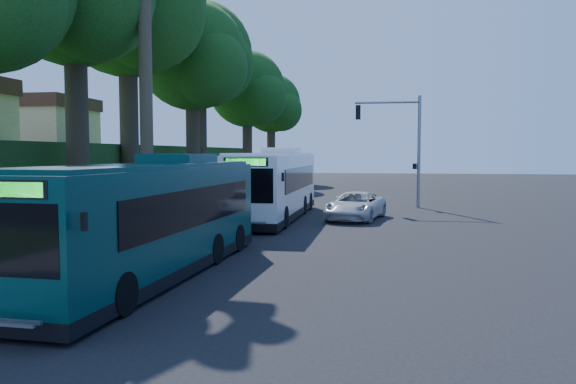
% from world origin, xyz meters
% --- Properties ---
extents(ground, '(140.00, 140.00, 0.00)m').
position_xyz_m(ground, '(0.00, 0.00, 0.00)').
color(ground, black).
rests_on(ground, ground).
extents(sidewalk, '(4.50, 70.00, 0.12)m').
position_xyz_m(sidewalk, '(-7.30, 0.00, 0.06)').
color(sidewalk, gray).
rests_on(sidewalk, ground).
extents(red_curb, '(0.25, 30.00, 0.13)m').
position_xyz_m(red_curb, '(-5.00, -4.00, 0.07)').
color(red_curb, maroon).
rests_on(red_curb, ground).
extents(grass_verge, '(8.00, 70.00, 0.06)m').
position_xyz_m(grass_verge, '(-13.00, 5.00, 0.03)').
color(grass_verge, '#234719').
rests_on(grass_verge, ground).
extents(bus_shelter, '(3.20, 1.51, 2.55)m').
position_xyz_m(bus_shelter, '(-7.26, -2.86, 1.81)').
color(bus_shelter, black).
rests_on(bus_shelter, ground).
extents(stop_sign_pole, '(0.35, 0.06, 3.17)m').
position_xyz_m(stop_sign_pole, '(-5.40, -5.00, 2.08)').
color(stop_sign_pole, gray).
rests_on(stop_sign_pole, ground).
extents(traffic_signal_pole, '(4.10, 0.30, 7.00)m').
position_xyz_m(traffic_signal_pole, '(3.78, 10.00, 4.42)').
color(traffic_signal_pole, gray).
rests_on(traffic_signal_pole, ground).
extents(hillside_backdrop, '(24.00, 60.00, 8.80)m').
position_xyz_m(hillside_backdrop, '(-26.30, 15.10, 2.44)').
color(hillside_backdrop, '#234719').
rests_on(hillside_backdrop, ground).
extents(tree_1, '(10.50, 10.00, 18.26)m').
position_xyz_m(tree_1, '(-13.37, 7.98, 12.73)').
color(tree_1, '#382B1E').
rests_on(tree_1, ground).
extents(tree_2, '(8.82, 8.40, 15.12)m').
position_xyz_m(tree_2, '(-11.89, 15.98, 10.48)').
color(tree_2, '#382B1E').
rests_on(tree_2, ground).
extents(tree_3, '(10.08, 9.60, 17.28)m').
position_xyz_m(tree_3, '(-13.88, 23.98, 11.98)').
color(tree_3, '#382B1E').
rests_on(tree_3, ground).
extents(tree_4, '(8.40, 8.00, 14.14)m').
position_xyz_m(tree_4, '(-11.40, 31.98, 9.73)').
color(tree_4, '#382B1E').
rests_on(tree_4, ground).
extents(tree_5, '(7.35, 7.00, 12.86)m').
position_xyz_m(tree_5, '(-10.41, 39.99, 8.96)').
color(tree_5, '#382B1E').
rests_on(tree_5, ground).
extents(white_bus, '(2.76, 12.52, 3.73)m').
position_xyz_m(white_bus, '(-3.06, 3.06, 1.82)').
color(white_bus, white).
rests_on(white_bus, ground).
extents(teal_bus, '(3.05, 11.55, 3.41)m').
position_xyz_m(teal_bus, '(-3.79, -11.30, 1.66)').
color(teal_bus, '#093635').
rests_on(teal_bus, ground).
extents(pickup, '(3.32, 5.48, 1.42)m').
position_xyz_m(pickup, '(1.19, 3.07, 0.71)').
color(pickup, silver).
rests_on(pickup, ground).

